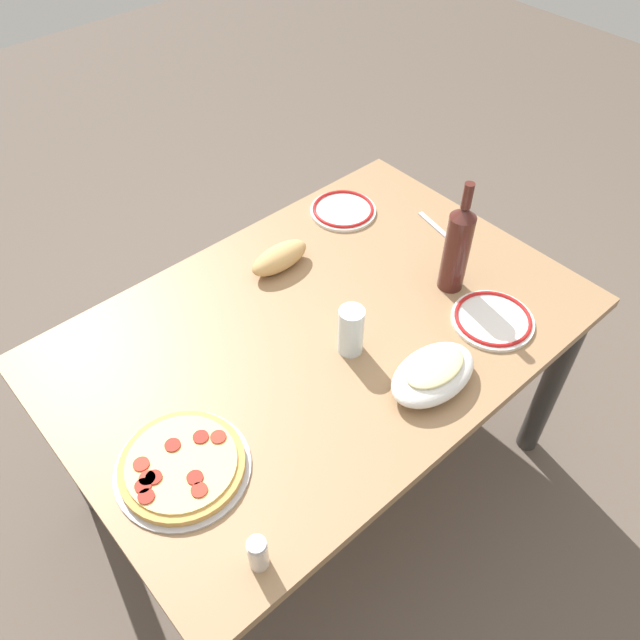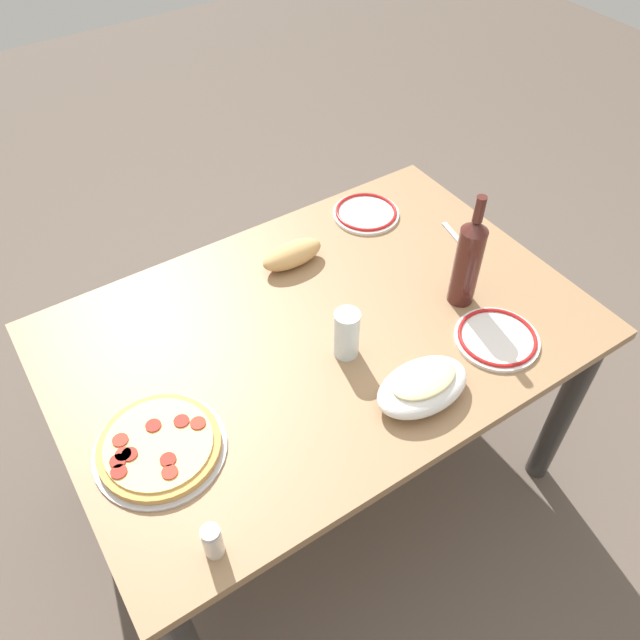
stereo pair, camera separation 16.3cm
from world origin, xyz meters
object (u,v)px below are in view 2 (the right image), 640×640
at_px(baked_pasta_dish, 423,385).
at_px(side_plate_near, 366,213).
at_px(pepperoni_pizza, 159,447).
at_px(bread_loaf, 292,255).
at_px(side_plate_far, 497,338).
at_px(spice_shaker, 213,541).
at_px(dining_table, 320,355).
at_px(water_glass, 346,334).
at_px(wine_bottle, 468,260).

bearing_deg(baked_pasta_dish, side_plate_near, 64.51).
xyz_separation_m(pepperoni_pizza, baked_pasta_dish, (0.58, -0.20, 0.03)).
height_order(pepperoni_pizza, bread_loaf, bread_loaf).
distance_m(pepperoni_pizza, side_plate_far, 0.87).
bearing_deg(pepperoni_pizza, spice_shaker, -90.36).
distance_m(dining_table, pepperoni_pizza, 0.52).
bearing_deg(baked_pasta_dish, water_glass, 108.68).
relative_size(pepperoni_pizza, spice_shaker, 3.40).
relative_size(dining_table, baked_pasta_dish, 5.70).
bearing_deg(side_plate_far, spice_shaker, -173.22).
height_order(dining_table, spice_shaker, spice_shaker).
bearing_deg(dining_table, side_plate_far, -38.70).
bearing_deg(spice_shaker, bread_loaf, 48.22).
xyz_separation_m(dining_table, spice_shaker, (-0.50, -0.38, 0.15)).
distance_m(dining_table, side_plate_far, 0.47).
height_order(baked_pasta_dish, spice_shaker, spice_shaker).
bearing_deg(bread_loaf, spice_shaker, -131.78).
xyz_separation_m(dining_table, pepperoni_pizza, (-0.50, -0.11, 0.13)).
bearing_deg(side_plate_near, water_glass, -131.23).
bearing_deg(spice_shaker, dining_table, 37.69).
xyz_separation_m(bread_loaf, spice_shaker, (-0.57, -0.64, 0.01)).
relative_size(wine_bottle, side_plate_far, 1.54).
xyz_separation_m(side_plate_near, bread_loaf, (-0.31, -0.07, 0.03)).
distance_m(pepperoni_pizza, spice_shaker, 0.27).
height_order(pepperoni_pizza, baked_pasta_dish, baked_pasta_dish).
distance_m(pepperoni_pizza, baked_pasta_dish, 0.61).
bearing_deg(bread_loaf, pepperoni_pizza, -147.15).
xyz_separation_m(dining_table, baked_pasta_dish, (0.08, -0.31, 0.15)).
bearing_deg(wine_bottle, side_plate_near, 89.24).
relative_size(baked_pasta_dish, side_plate_near, 1.16).
distance_m(bread_loaf, spice_shaker, 0.85).
relative_size(pepperoni_pizza, side_plate_far, 1.36).
xyz_separation_m(wine_bottle, side_plate_far, (-0.02, -0.17, -0.13)).
bearing_deg(dining_table, bread_loaf, 74.18).
bearing_deg(side_plate_far, wine_bottle, 82.03).
bearing_deg(spice_shaker, side_plate_far, 6.78).
distance_m(dining_table, baked_pasta_dish, 0.36).
distance_m(side_plate_far, spice_shaker, 0.86).
relative_size(water_glass, spice_shaker, 1.57).
height_order(side_plate_near, bread_loaf, bread_loaf).
distance_m(dining_table, spice_shaker, 0.65).
relative_size(dining_table, side_plate_far, 6.30).
bearing_deg(side_plate_near, side_plate_far, -92.75).
xyz_separation_m(pepperoni_pizza, wine_bottle, (0.87, -0.00, 0.12)).
height_order(bread_loaf, spice_shaker, spice_shaker).
xyz_separation_m(baked_pasta_dish, wine_bottle, (0.30, 0.20, 0.10)).
xyz_separation_m(baked_pasta_dish, side_plate_near, (0.30, 0.64, -0.03)).
distance_m(side_plate_near, spice_shaker, 1.13).
bearing_deg(spice_shaker, pepperoni_pizza, 89.64).
relative_size(side_plate_near, spice_shaker, 2.37).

